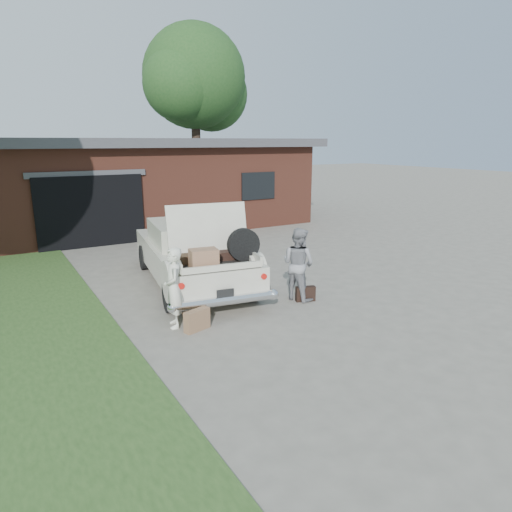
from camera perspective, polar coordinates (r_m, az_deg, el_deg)
ground at (r=8.47m, az=2.10°, el=-8.10°), size 90.00×90.00×0.00m
house at (r=18.85m, az=-14.72°, el=9.04°), size 12.80×7.80×3.30m
tree_right at (r=23.94m, az=-7.54°, el=20.68°), size 5.69×4.95×8.71m
sedan at (r=10.49m, az=-7.98°, el=0.32°), size 2.63×5.15×2.02m
woman_left at (r=8.11m, az=-10.24°, el=-3.94°), size 0.46×0.59×1.43m
woman_right at (r=9.41m, az=5.30°, el=-0.98°), size 0.79×0.89×1.51m
suitcase_left at (r=8.06m, az=-7.39°, el=-7.95°), size 0.51×0.29×0.37m
suitcase_right at (r=9.47m, az=6.20°, el=-4.72°), size 0.42×0.25×0.31m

